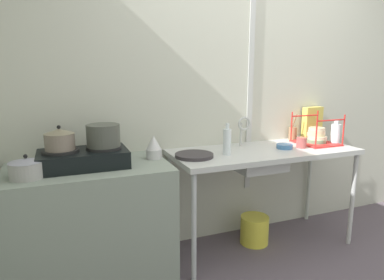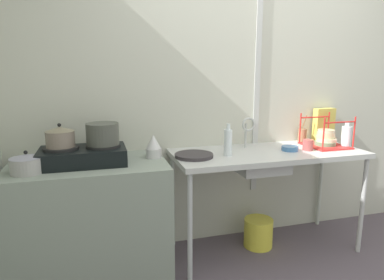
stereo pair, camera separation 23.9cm
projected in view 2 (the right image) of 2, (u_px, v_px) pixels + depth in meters
wall_back at (248, 81)px, 2.91m from camera, size 4.71×0.10×2.75m
wall_metal_strip at (258, 65)px, 2.85m from camera, size 0.05×0.01×2.20m
counter_concrete at (92, 221)px, 2.40m from camera, size 1.07×0.62×0.84m
counter_sink at (268, 159)px, 2.70m from camera, size 1.52×0.62×0.84m
stove at (83, 155)px, 2.30m from camera, size 0.57×0.34×0.13m
pot_on_left_burner at (60, 137)px, 2.23m from camera, size 0.19×0.19×0.16m
pot_on_right_burner at (103, 134)px, 2.31m from camera, size 0.22×0.22×0.15m
pot_beside_stove at (27, 164)px, 2.09m from camera, size 0.20×0.20×0.15m
percolator at (154, 147)px, 2.47m from camera, size 0.12×0.12×0.17m
sink_basin at (259, 162)px, 2.64m from camera, size 0.38×0.37×0.14m
faucet at (248, 127)px, 2.75m from camera, size 0.12×0.07×0.26m
frying_pan at (194, 155)px, 2.50m from camera, size 0.29×0.29×0.03m
dish_rack at (326, 139)px, 2.85m from camera, size 0.31×0.34×0.27m
cup_by_rack at (308, 145)px, 2.71m from camera, size 0.08×0.08×0.09m
small_bowl_on_drainboard at (290, 148)px, 2.70m from camera, size 0.13×0.13×0.04m
bottle_by_sink at (228, 142)px, 2.53m from camera, size 0.06×0.06×0.24m
bottle_by_rack at (346, 136)px, 2.82m from camera, size 0.08×0.08×0.21m
cereal_box at (324, 124)px, 3.09m from camera, size 0.20×0.08×0.29m
utensil_jar at (302, 135)px, 3.04m from camera, size 0.07×0.07×0.24m
bucket_on_floor at (258, 233)px, 2.86m from camera, size 0.24×0.24×0.24m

